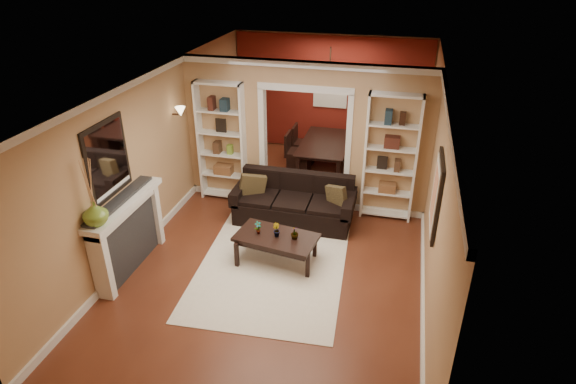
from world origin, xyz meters
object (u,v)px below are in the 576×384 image
(bookshelf_right, at_px, (390,158))
(fireplace, at_px, (130,235))
(coffee_table, at_px, (276,249))
(bookshelf_left, at_px, (222,142))
(dining_table, at_px, (326,156))
(sofa, at_px, (294,201))

(bookshelf_right, bearing_deg, fireplace, -145.20)
(coffee_table, bearing_deg, bookshelf_left, 138.68)
(bookshelf_left, bearing_deg, dining_table, 45.93)
(coffee_table, height_order, fireplace, fireplace)
(bookshelf_left, relative_size, fireplace, 1.35)
(coffee_table, height_order, bookshelf_right, bookshelf_right)
(coffee_table, xyz_separation_m, bookshelf_right, (1.55, 1.85, 0.92))
(bookshelf_left, distance_m, fireplace, 2.65)
(bookshelf_left, xyz_separation_m, fireplace, (-0.54, -2.53, -0.57))
(bookshelf_right, bearing_deg, coffee_table, -130.06)
(sofa, distance_m, fireplace, 2.84)
(bookshelf_left, relative_size, bookshelf_right, 1.00)
(bookshelf_right, height_order, fireplace, bookshelf_right)
(sofa, xyz_separation_m, dining_table, (0.18, 2.34, -0.10))
(dining_table, bearing_deg, bookshelf_right, -141.49)
(sofa, bearing_deg, bookshelf_left, 159.13)
(coffee_table, xyz_separation_m, bookshelf_left, (-1.55, 1.85, 0.92))
(coffee_table, distance_m, dining_table, 3.61)
(sofa, distance_m, coffee_table, 1.28)
(fireplace, xyz_separation_m, dining_table, (2.24, 4.29, -0.26))
(coffee_table, height_order, bookshelf_left, bookshelf_left)
(sofa, bearing_deg, bookshelf_right, 20.17)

